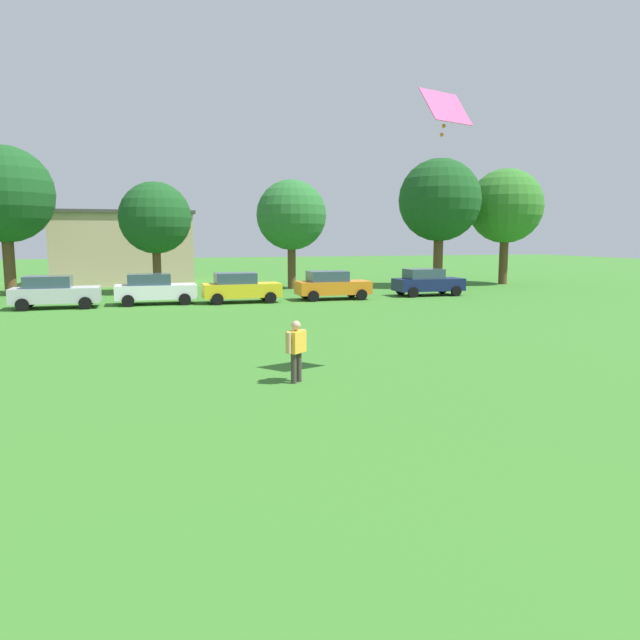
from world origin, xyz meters
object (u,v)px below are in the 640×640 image
tree_far_right (506,206)px  parked_car_yellow_2 (240,287)px  tree_center_right (291,215)px  parked_car_white_1 (154,289)px  parked_car_orange_3 (332,285)px  tree_left (4,195)px  kite (446,109)px  tree_right (440,200)px  parked_car_navy_4 (427,282)px  tree_center_left (155,218)px  parked_car_silver_0 (54,292)px  adult_bystander (296,346)px

tree_far_right → parked_car_yellow_2: bearing=-161.1°
parked_car_yellow_2 → tree_center_right: size_ratio=0.56×
parked_car_white_1 → parked_car_orange_3: (10.06, -0.34, 0.00)m
parked_car_white_1 → tree_left: bearing=138.8°
kite → tree_right: 28.91m
kite → parked_car_yellow_2: 20.07m
parked_car_orange_3 → tree_center_right: (-0.49, 7.86, 4.30)m
parked_car_orange_3 → parked_car_navy_4: 6.49m
kite → tree_center_right: 27.16m
kite → parked_car_navy_4: (9.50, 19.67, -6.03)m
parked_car_orange_3 → tree_center_left: size_ratio=0.60×
parked_car_yellow_2 → tree_left: size_ratio=0.47×
tree_left → tree_center_right: 18.15m
parked_car_orange_3 → parked_car_yellow_2: bearing=-178.6°
parked_car_yellow_2 → tree_right: size_ratio=0.46×
parked_car_navy_4 → tree_center_right: 10.98m
parked_car_orange_3 → tree_center_left: bearing=144.1°
parked_car_navy_4 → tree_center_left: tree_center_left is taller
tree_right → tree_far_right: bearing=7.8°
parked_car_silver_0 → tree_left: tree_left is taller
parked_car_yellow_2 → tree_center_right: bearing=58.3°
tree_left → tree_center_left: 9.00m
tree_far_right → parked_car_white_1: bearing=-165.2°
parked_car_orange_3 → tree_left: 20.89m
kite → tree_center_left: size_ratio=0.21×
parked_car_orange_3 → tree_far_right: 18.71m
tree_right → tree_center_right: bearing=172.9°
adult_bystander → parked_car_silver_0: 20.51m
parked_car_white_1 → tree_center_left: bearing=87.3°
parked_car_silver_0 → tree_right: tree_right is taller
parked_car_silver_0 → parked_car_orange_3: size_ratio=1.00×
parked_car_orange_3 → tree_center_right: bearing=93.6°
parked_car_silver_0 → parked_car_yellow_2: 9.61m
adult_bystander → parked_car_silver_0: (-8.10, 18.84, -0.08)m
parked_car_navy_4 → tree_center_left: 17.92m
tree_left → adult_bystander: bearing=-66.5°
parked_car_navy_4 → tree_far_right: 13.11m
parked_car_navy_4 → tree_left: bearing=163.8°
parked_car_orange_3 → tree_center_left: tree_center_left is taller
kite → parked_car_navy_4: 22.66m
kite → parked_car_yellow_2: (-2.40, 18.99, -6.03)m
parked_car_silver_0 → parked_car_navy_4: size_ratio=1.00×
adult_bystander → tree_left: tree_left is taller
parked_car_white_1 → parked_car_orange_3: same height
adult_bystander → tree_far_right: (23.36, 26.32, 5.06)m
kite → tree_far_right: bearing=53.7°
adult_bystander → tree_far_right: bearing=-173.4°
parked_car_yellow_2 → parked_car_orange_3: size_ratio=1.00×
kite → parked_car_white_1: bearing=109.9°
parked_car_orange_3 → tree_center_left: (-9.74, 7.06, 4.00)m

